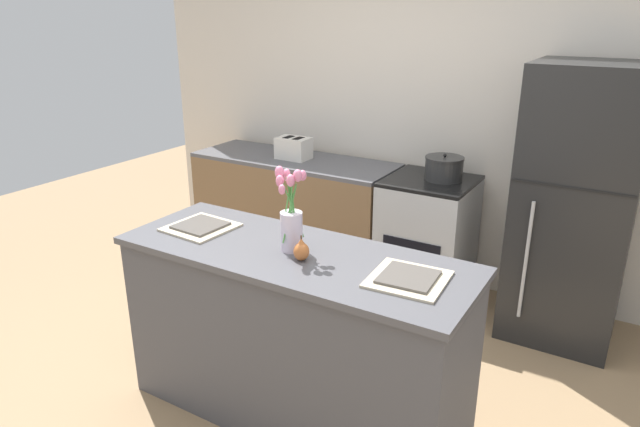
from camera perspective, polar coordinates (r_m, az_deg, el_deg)
ground_plane at (r=3.28m, az=-2.39°, el=-19.12°), size 10.00×10.00×0.00m
back_wall at (r=4.41m, az=12.03°, el=10.20°), size 5.20×0.08×2.70m
kitchen_island at (r=3.00m, az=-2.52°, el=-12.08°), size 1.80×0.66×0.94m
back_counter at (r=4.75m, az=-2.53°, el=0.17°), size 1.68×0.60×0.92m
stove_range at (r=4.25m, az=10.62°, el=-2.58°), size 0.60×0.61×0.92m
refrigerator at (r=3.91m, az=24.09°, el=0.59°), size 0.68×0.67×1.77m
flower_vase at (r=2.74m, az=-2.93°, el=-0.56°), size 0.15×0.16×0.42m
pear_figurine at (r=2.67m, az=-1.88°, el=-3.71°), size 0.08×0.08×0.12m
plate_setting_left at (r=3.12m, az=-11.91°, el=-1.32°), size 0.34×0.34×0.02m
plate_setting_right at (r=2.52m, az=8.77°, el=-6.47°), size 0.34×0.34×0.02m
toaster at (r=4.58m, az=-2.65°, el=6.55°), size 0.28×0.18×0.17m
cooking_pot at (r=4.10m, az=12.29°, el=4.45°), size 0.27×0.27×0.19m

